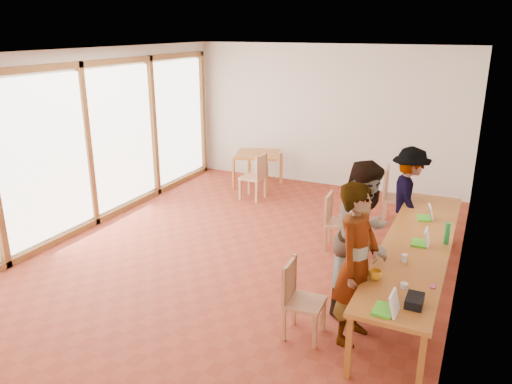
# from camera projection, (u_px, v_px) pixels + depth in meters

# --- Properties ---
(ground) EXTENTS (8.00, 8.00, 0.00)m
(ground) POSITION_uv_depth(u_px,v_px,m) (245.00, 254.00, 7.66)
(ground) COLOR maroon
(ground) RESTS_ON ground
(wall_back) EXTENTS (6.00, 0.10, 3.00)m
(wall_back) POSITION_uv_depth(u_px,v_px,m) (328.00, 117.00, 10.63)
(wall_back) COLOR beige
(wall_back) RESTS_ON ground
(wall_front) EXTENTS (6.00, 0.10, 3.00)m
(wall_front) POSITION_uv_depth(u_px,v_px,m) (10.00, 283.00, 3.74)
(wall_front) COLOR beige
(wall_front) RESTS_ON ground
(wall_right) EXTENTS (0.10, 8.00, 3.00)m
(wall_right) POSITION_uv_depth(u_px,v_px,m) (469.00, 187.00, 5.98)
(wall_right) COLOR beige
(wall_right) RESTS_ON ground
(window_wall) EXTENTS (0.10, 8.00, 3.00)m
(window_wall) POSITION_uv_depth(u_px,v_px,m) (87.00, 141.00, 8.37)
(window_wall) COLOR white
(window_wall) RESTS_ON ground
(ceiling) EXTENTS (6.00, 8.00, 0.04)m
(ceiling) POSITION_uv_depth(u_px,v_px,m) (244.00, 51.00, 6.70)
(ceiling) COLOR white
(ceiling) RESTS_ON wall_back
(communal_table) EXTENTS (0.80, 4.00, 0.75)m
(communal_table) POSITION_uv_depth(u_px,v_px,m) (417.00, 245.00, 6.29)
(communal_table) COLOR #BD792A
(communal_table) RESTS_ON ground
(side_table) EXTENTS (0.90, 0.90, 0.75)m
(side_table) POSITION_uv_depth(u_px,v_px,m) (258.00, 157.00, 10.71)
(side_table) COLOR #BD792A
(side_table) RESTS_ON ground
(chair_near) EXTENTS (0.43, 0.43, 0.47)m
(chair_near) POSITION_uv_depth(u_px,v_px,m) (297.00, 291.00, 5.52)
(chair_near) COLOR tan
(chair_near) RESTS_ON ground
(chair_mid) EXTENTS (0.41, 0.41, 0.46)m
(chair_mid) POSITION_uv_depth(u_px,v_px,m) (348.00, 235.00, 7.06)
(chair_mid) COLOR tan
(chair_mid) RESTS_ON ground
(chair_far) EXTENTS (0.44, 0.44, 0.47)m
(chair_far) POSITION_uv_depth(u_px,v_px,m) (334.00, 215.00, 7.73)
(chair_far) COLOR tan
(chair_far) RESTS_ON ground
(chair_empty) EXTENTS (0.51, 0.51, 0.54)m
(chair_empty) POSITION_uv_depth(u_px,v_px,m) (391.00, 191.00, 8.65)
(chair_empty) COLOR tan
(chair_empty) RESTS_ON ground
(chair_spare) EXTENTS (0.46, 0.46, 0.50)m
(chair_spare) POSITION_uv_depth(u_px,v_px,m) (257.00, 172.00, 9.92)
(chair_spare) COLOR tan
(chair_spare) RESTS_ON ground
(person_near) EXTENTS (0.54, 0.73, 1.82)m
(person_near) POSITION_uv_depth(u_px,v_px,m) (356.00, 264.00, 5.34)
(person_near) COLOR gray
(person_near) RESTS_ON ground
(person_mid) EXTENTS (0.92, 1.07, 1.89)m
(person_mid) POSITION_uv_depth(u_px,v_px,m) (365.00, 239.00, 5.89)
(person_mid) COLOR gray
(person_mid) RESTS_ON ground
(person_far) EXTENTS (0.91, 1.17, 1.59)m
(person_far) POSITION_uv_depth(u_px,v_px,m) (408.00, 197.00, 7.81)
(person_far) COLOR gray
(person_far) RESTS_ON ground
(laptop_near) EXTENTS (0.23, 0.27, 0.22)m
(laptop_near) POSITION_uv_depth(u_px,v_px,m) (389.00, 307.00, 4.71)
(laptop_near) COLOR #48CA22
(laptop_near) RESTS_ON communal_table
(laptop_mid) EXTENTS (0.21, 0.25, 0.21)m
(laptop_mid) POSITION_uv_depth(u_px,v_px,m) (423.00, 240.00, 6.18)
(laptop_mid) COLOR #48CA22
(laptop_mid) RESTS_ON communal_table
(laptop_far) EXTENTS (0.26, 0.28, 0.20)m
(laptop_far) POSITION_uv_depth(u_px,v_px,m) (427.00, 215.00, 7.01)
(laptop_far) COLOR #48CA22
(laptop_far) RESTS_ON communal_table
(yellow_mug) EXTENTS (0.17, 0.17, 0.11)m
(yellow_mug) POSITION_uv_depth(u_px,v_px,m) (375.00, 275.00, 5.33)
(yellow_mug) COLOR orange
(yellow_mug) RESTS_ON communal_table
(green_bottle) EXTENTS (0.07, 0.07, 0.28)m
(green_bottle) POSITION_uv_depth(u_px,v_px,m) (447.00, 233.00, 6.18)
(green_bottle) COLOR #1F8334
(green_bottle) RESTS_ON communal_table
(clear_glass) EXTENTS (0.07, 0.07, 0.09)m
(clear_glass) POSITION_uv_depth(u_px,v_px,m) (404.00, 258.00, 5.74)
(clear_glass) COLOR silver
(clear_glass) RESTS_ON communal_table
(condiment_cup) EXTENTS (0.08, 0.08, 0.06)m
(condiment_cup) POSITION_uv_depth(u_px,v_px,m) (404.00, 286.00, 5.15)
(condiment_cup) COLOR white
(condiment_cup) RESTS_ON communal_table
(pink_phone) EXTENTS (0.05, 0.10, 0.01)m
(pink_phone) POSITION_uv_depth(u_px,v_px,m) (433.00, 286.00, 5.19)
(pink_phone) COLOR #CC387C
(pink_phone) RESTS_ON communal_table
(black_pouch) EXTENTS (0.16, 0.26, 0.09)m
(black_pouch) POSITION_uv_depth(u_px,v_px,m) (415.00, 301.00, 4.85)
(black_pouch) COLOR black
(black_pouch) RESTS_ON communal_table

